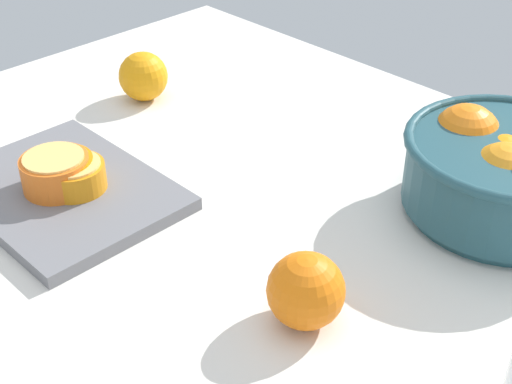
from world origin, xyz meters
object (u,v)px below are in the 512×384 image
at_px(orange_half_0, 56,172).
at_px(orange_half_1, 75,176).
at_px(fruit_bowl, 507,172).
at_px(loose_orange_0, 143,76).
at_px(cutting_board, 63,192).
at_px(loose_orange_2, 306,291).
at_px(orange_half_2, 61,172).

bearing_deg(orange_half_0, orange_half_1, 42.69).
distance_m(fruit_bowl, loose_orange_0, 0.55).
height_order(orange_half_1, loose_orange_0, loose_orange_0).
relative_size(fruit_bowl, cutting_board, 0.87).
bearing_deg(cutting_board, loose_orange_0, 121.81).
bearing_deg(loose_orange_2, cutting_board, -171.68).
relative_size(orange_half_1, orange_half_2, 0.95).
distance_m(loose_orange_0, loose_orange_2, 0.53).
height_order(orange_half_0, loose_orange_0, loose_orange_0).
bearing_deg(loose_orange_0, orange_half_2, -57.97).
bearing_deg(cutting_board, orange_half_0, -101.89).
xyz_separation_m(cutting_board, orange_half_0, (-0.00, -0.00, 0.03)).
relative_size(orange_half_1, loose_orange_2, 0.97).
height_order(fruit_bowl, orange_half_1, fruit_bowl).
distance_m(fruit_bowl, orange_half_0, 0.53).
bearing_deg(orange_half_2, loose_orange_0, 122.03).
xyz_separation_m(orange_half_1, loose_orange_0, (-0.16, 0.22, 0.00)).
bearing_deg(loose_orange_0, orange_half_1, -54.34).
bearing_deg(loose_orange_0, cutting_board, -58.19).
height_order(orange_half_1, loose_orange_2, loose_orange_2).
xyz_separation_m(orange_half_2, loose_orange_0, (-0.15, 0.23, 0.00)).
bearing_deg(orange_half_1, loose_orange_0, 125.66).
bearing_deg(cutting_board, orange_half_1, 34.31).
bearing_deg(cutting_board, fruit_bowl, 42.12).
bearing_deg(cutting_board, orange_half_2, 97.59).
bearing_deg(orange_half_0, loose_orange_2, 9.03).
height_order(orange_half_1, orange_half_2, orange_half_2).
height_order(cutting_board, orange_half_2, orange_half_2).
distance_m(orange_half_0, orange_half_2, 0.01).
bearing_deg(loose_orange_2, orange_half_2, -172.09).
distance_m(orange_half_1, loose_orange_2, 0.34).
bearing_deg(loose_orange_0, fruit_bowl, 12.27).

